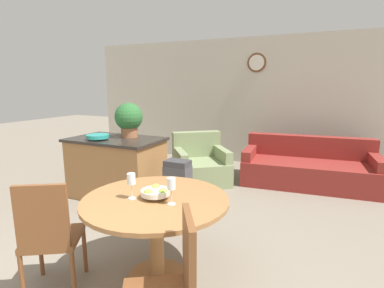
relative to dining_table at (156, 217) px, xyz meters
name	(u,v)px	position (x,y,z in m)	size (l,w,h in m)	color
wall_back	(256,102)	(-0.18, 4.42, 0.76)	(8.00, 0.09, 2.70)	beige
dining_table	(156,217)	(0.00, 0.00, 0.00)	(1.24, 1.24, 0.77)	#9E6B3D
dining_chair_near_left	(49,233)	(-0.69, -0.51, -0.05)	(0.58, 0.58, 0.98)	brown
dining_chair_near_right	(170,288)	(0.51, -0.69, -0.05)	(0.58, 0.58, 0.98)	brown
fruit_bowl	(156,192)	(0.00, 0.00, 0.23)	(0.25, 0.25, 0.10)	silver
wine_glass_left	(131,180)	(-0.17, -0.09, 0.34)	(0.07, 0.07, 0.22)	silver
wine_glass_right	(171,185)	(0.19, -0.06, 0.34)	(0.07, 0.07, 0.22)	silver
kitchen_island	(117,167)	(-1.63, 1.51, -0.13)	(1.40, 0.86, 0.92)	#9E6B3D
teal_bowl	(98,136)	(-1.78, 1.31, 0.37)	(0.33, 0.33, 0.08)	teal
potted_plant	(129,118)	(-1.50, 1.69, 0.61)	(0.42, 0.42, 0.53)	#A36642
trash_bin	(178,185)	(-0.56, 1.47, -0.25)	(0.34, 0.24, 0.69)	#47474C
couch	(308,168)	(1.02, 3.37, -0.31)	(2.25, 1.16, 0.80)	maroon
armchair	(200,166)	(-0.75, 2.72, -0.30)	(1.26, 1.27, 0.86)	gray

